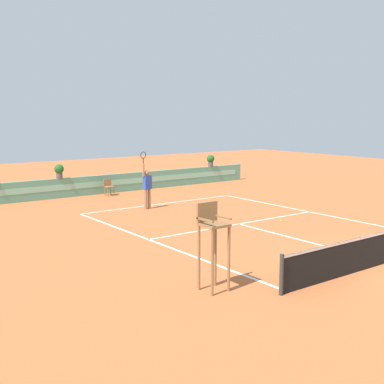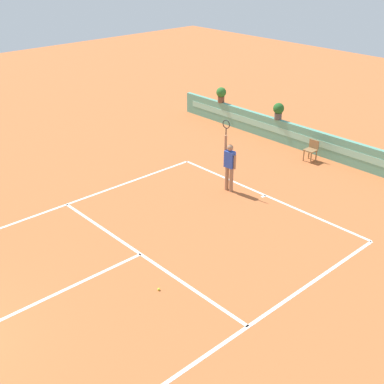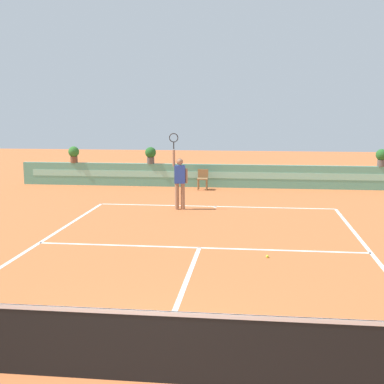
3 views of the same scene
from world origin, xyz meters
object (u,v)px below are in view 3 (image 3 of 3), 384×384
tennis_ball_near_baseline (267,256)px  potted_plant_far_right (382,157)px  tennis_player (180,179)px  potted_plant_far_left (74,153)px  potted_plant_left (151,154)px  ball_kid_chair (203,178)px

tennis_ball_near_baseline → potted_plant_far_right: 11.84m
tennis_player → tennis_ball_near_baseline: bearing=-63.0°
tennis_player → potted_plant_far_left: bearing=136.8°
tennis_ball_near_baseline → potted_plant_left: potted_plant_left is taller
potted_plant_left → potted_plant_far_left: size_ratio=1.00×
ball_kid_chair → potted_plant_far_left: bearing=172.9°
tennis_player → potted_plant_left: (-2.01, 5.15, 0.36)m
potted_plant_left → potted_plant_far_left: (-3.48, 0.00, 0.00)m
tennis_ball_near_baseline → potted_plant_far_left: potted_plant_far_left is taller
tennis_player → tennis_ball_near_baseline: tennis_player is taller
ball_kid_chair → potted_plant_far_right: bearing=5.6°
potted_plant_left → tennis_ball_near_baseline: bearing=-65.7°
potted_plant_left → tennis_player: bearing=-68.7°
tennis_player → potted_plant_left: tennis_player is taller
ball_kid_chair → potted_plant_left: bearing=162.8°
potted_plant_left → ball_kid_chair: bearing=-17.2°
tennis_player → potted_plant_far_left: 7.54m
potted_plant_far_left → tennis_player: bearing=-43.2°
potted_plant_far_right → potted_plant_far_left: same height
tennis_ball_near_baseline → potted_plant_left: size_ratio=0.09×
ball_kid_chair → tennis_player: (-0.36, -4.42, 0.57)m
ball_kid_chair → potted_plant_far_right: 7.51m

